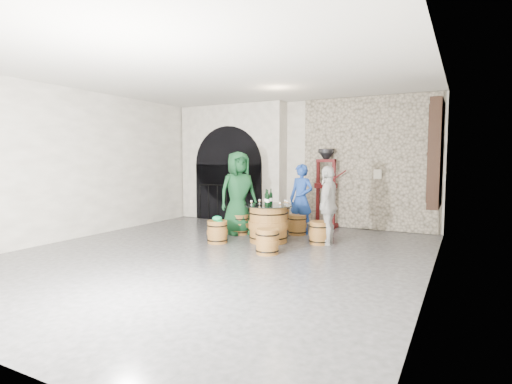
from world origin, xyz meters
The scene contains 30 objects.
ground centered at (0.00, 0.00, 0.00)m, with size 8.00×8.00×0.00m, color #2D2D2F.
wall_back centered at (0.00, 4.00, 1.60)m, with size 8.00×8.00×0.00m, color silver.
wall_left centered at (-3.50, 0.00, 1.60)m, with size 8.00×8.00×0.00m, color silver.
wall_right centered at (3.50, 0.00, 1.60)m, with size 8.00×8.00×0.00m, color silver.
ceiling centered at (0.00, 0.00, 3.20)m, with size 8.00×8.00×0.00m, color beige.
stone_facing_panel centered at (1.80, 3.94, 1.60)m, with size 3.20×0.12×3.18m, color #AEA18B.
arched_opening centered at (-1.90, 3.74, 1.58)m, with size 3.10×0.60×3.19m.
shuttered_window centered at (3.38, 2.40, 1.80)m, with size 0.23×1.10×2.00m.
barrel_table centered at (0.33, 1.47, 0.38)m, with size 1.00×1.00×0.77m.
barrel_stool_left centered at (-0.61, 1.92, 0.23)m, with size 0.44×0.44×0.46m.
barrel_stool_far centered at (0.57, 2.49, 0.23)m, with size 0.44×0.44×0.46m.
barrel_stool_right centered at (1.34, 1.77, 0.23)m, with size 0.44×0.44×0.46m.
barrel_stool_near_right centered at (0.78, 0.52, 0.23)m, with size 0.44×0.44×0.46m.
barrel_stool_near_left centered at (-0.54, 0.89, 0.23)m, with size 0.44×0.44×0.46m.
green_cap centered at (-0.54, 0.89, 0.50)m, with size 0.25×0.20×0.11m.
person_green centered at (-0.66, 1.94, 0.94)m, with size 0.92×0.60×1.88m, color #113E1F.
person_blue centered at (0.60, 2.64, 0.80)m, with size 0.58×0.38×1.59m, color #1A3C94.
person_white centered at (1.49, 1.81, 0.79)m, with size 0.92×0.38×1.57m, color beige.
wine_bottle_left centered at (0.29, 1.46, 0.90)m, with size 0.08×0.08×0.32m.
wine_bottle_center centered at (0.38, 1.34, 0.90)m, with size 0.08×0.08×0.32m.
wine_bottle_right centered at (0.33, 1.60, 0.90)m, with size 0.08×0.08×0.32m.
tasting_glass_a centered at (0.04, 1.29, 0.82)m, with size 0.05×0.05×0.10m, color #B06A22, non-canonical shape.
tasting_glass_b centered at (0.70, 1.61, 0.82)m, with size 0.05×0.05×0.10m, color #B06A22, non-canonical shape.
tasting_glass_c centered at (0.16, 1.65, 0.82)m, with size 0.05×0.05×0.10m, color #B06A22, non-canonical shape.
tasting_glass_d centered at (0.60, 1.73, 0.82)m, with size 0.05×0.05×0.10m, color #B06A22, non-canonical shape.
tasting_glass_e centered at (0.69, 1.26, 0.82)m, with size 0.05×0.05×0.10m, color #B06A22, non-canonical shape.
tasting_glass_f centered at (0.09, 1.55, 0.82)m, with size 0.05×0.05×0.10m, color #B06A22, non-canonical shape.
side_barrel centered at (-0.06, 2.94, 0.32)m, with size 0.48×0.48×0.64m.
corking_press centered at (0.85, 3.66, 1.13)m, with size 0.81×0.46×1.95m.
control_box centered at (2.05, 3.86, 1.35)m, with size 0.18×0.10×0.22m, color silver.
Camera 1 is at (3.90, -5.83, 1.72)m, focal length 28.00 mm.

